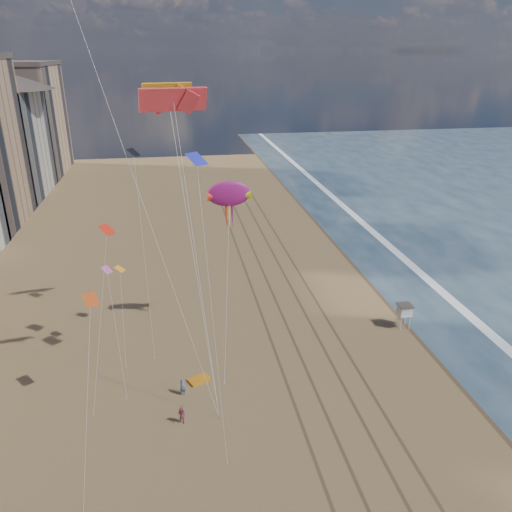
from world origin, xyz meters
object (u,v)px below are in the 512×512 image
(show_kite, at_px, (229,194))
(kite_flyer_b, at_px, (182,416))
(grounded_kite, at_px, (199,380))
(kite_flyer_a, at_px, (183,387))
(lifeguard_stand, at_px, (405,310))

(show_kite, distance_m, kite_flyer_b, 21.52)
(grounded_kite, relative_size, kite_flyer_b, 1.23)
(grounded_kite, xyz_separation_m, kite_flyer_b, (-1.75, -5.73, 0.69))
(show_kite, distance_m, kite_flyer_a, 19.11)
(grounded_kite, relative_size, show_kite, 0.11)
(kite_flyer_a, relative_size, kite_flyer_b, 1.07)
(show_kite, height_order, kite_flyer_a, show_kite)
(show_kite, relative_size, kite_flyer_a, 10.86)
(show_kite, relative_size, kite_flyer_b, 11.58)
(grounded_kite, bearing_deg, lifeguard_stand, -12.73)
(kite_flyer_a, bearing_deg, kite_flyer_b, -112.64)
(lifeguard_stand, distance_m, kite_flyer_a, 26.33)
(lifeguard_stand, xyz_separation_m, show_kite, (-19.32, 2.31, 13.67))
(lifeguard_stand, height_order, kite_flyer_b, lifeguard_stand)
(lifeguard_stand, distance_m, kite_flyer_b, 27.94)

